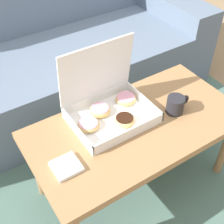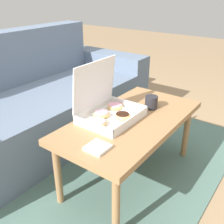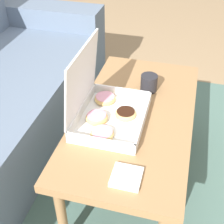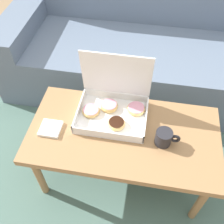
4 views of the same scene
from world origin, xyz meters
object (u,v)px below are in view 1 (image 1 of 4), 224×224
object	(u,v)px
coffee_table	(136,131)
pastry_box	(108,105)
couch	(56,61)
coffee_mug	(176,105)

from	to	relation	value
coffee_table	pastry_box	bearing A→B (deg)	120.93
couch	pastry_box	bearing A→B (deg)	-95.58
coffee_table	coffee_mug	distance (m)	0.24
pastry_box	coffee_mug	world-z (taller)	pastry_box
pastry_box	coffee_table	bearing A→B (deg)	-59.07
couch	coffee_table	distance (m)	0.97
coffee_table	coffee_mug	bearing A→B (deg)	-7.25
couch	coffee_table	xyz separation A→B (m)	(0.00, -0.96, 0.12)
coffee_table	pastry_box	size ratio (longest dim) A/B	2.68
coffee_table	pastry_box	xyz separation A→B (m)	(-0.08, 0.13, 0.11)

